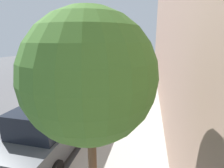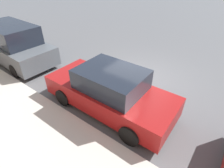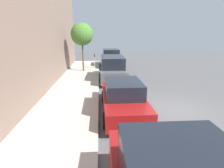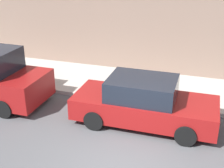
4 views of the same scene
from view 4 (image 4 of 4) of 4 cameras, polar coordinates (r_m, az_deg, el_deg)
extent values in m
plane|color=#515154|center=(8.36, 2.08, -14.90)|extent=(60.00, 60.00, 0.00)
cube|color=#B2ADA3|center=(12.62, 8.47, -0.77)|extent=(3.16, 32.00, 0.15)
cube|color=maroon|center=(9.99, 5.95, -4.30)|extent=(1.83, 4.51, 0.68)
cube|color=black|center=(9.72, 5.53, -0.77)|extent=(1.60, 2.11, 0.64)
cylinder|color=black|center=(9.74, -3.30, -6.62)|extent=(0.22, 0.63, 0.63)
cylinder|color=black|center=(11.15, -0.17, -2.48)|extent=(0.22, 0.63, 0.63)
cylinder|color=black|center=(9.23, 13.31, -9.12)|extent=(0.22, 0.63, 0.63)
cylinder|color=black|center=(10.71, 14.21, -4.41)|extent=(0.22, 0.63, 0.63)
cylinder|color=black|center=(10.99, -19.12, -4.28)|extent=(0.22, 0.64, 0.64)
cylinder|color=black|center=(12.35, -14.13, -0.56)|extent=(0.22, 0.64, 0.64)
camera|label=1|loc=(15.75, 57.96, 8.81)|focal=28.00mm
camera|label=2|loc=(13.28, -2.83, 19.09)|focal=28.00mm
camera|label=3|loc=(13.54, -26.37, 14.04)|focal=28.00mm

